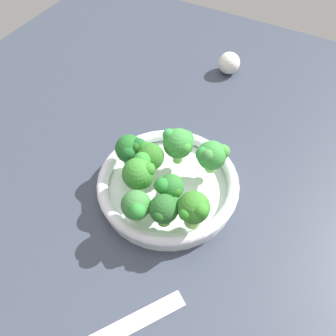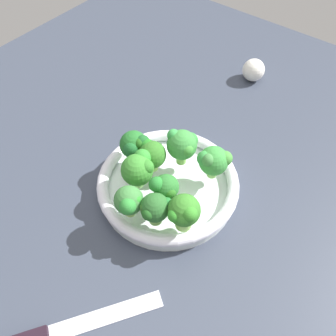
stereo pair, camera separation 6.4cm
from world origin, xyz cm
name	(u,v)px [view 2 (the right image)]	position (x,y,z in cm)	size (l,w,h in cm)	color
ground_plane	(171,188)	(0.00, 0.00, -1.25)	(130.00, 130.00, 2.50)	#353C4B
bowl	(168,185)	(-0.52, 1.78, 1.99)	(26.02, 26.02, 3.90)	white
broccoli_floret_0	(155,208)	(-4.28, 10.00, 7.60)	(4.80, 5.33, 6.21)	#78B252
broccoli_floret_1	(184,212)	(-8.56, 8.10, 8.20)	(5.30, 5.62, 7.06)	#8AC659
broccoli_floret_2	(182,144)	(0.05, -3.00, 8.50)	(5.71, 5.63, 7.33)	#88C559
broccoli_floret_3	(151,154)	(3.45, 1.48, 7.65)	(5.31, 5.00, 6.24)	#A1CE65
broccoli_floret_4	(165,188)	(-3.25, 6.07, 7.81)	(4.57, 4.68, 6.58)	#9BDA66
broccoli_floret_5	(135,145)	(7.17, 1.73, 7.55)	(5.63, 5.37, 6.17)	#91D666
broccoli_floret_6	(138,169)	(2.84, 5.66, 7.97)	(5.61, 6.31, 6.76)	#8ACF64
broccoli_floret_7	(213,161)	(-6.26, -3.68, 7.93)	(5.45, 5.28, 6.54)	#85C75F
broccoli_floret_8	(127,200)	(0.11, 11.56, 7.67)	(5.31, 5.16, 6.16)	#99CA64
knife	(48,334)	(-2.61, 32.60, 0.55)	(16.86, 23.40, 1.50)	silver
garlic_bulb	(254,70)	(4.00, -37.79, 2.69)	(5.37, 5.37, 5.37)	white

